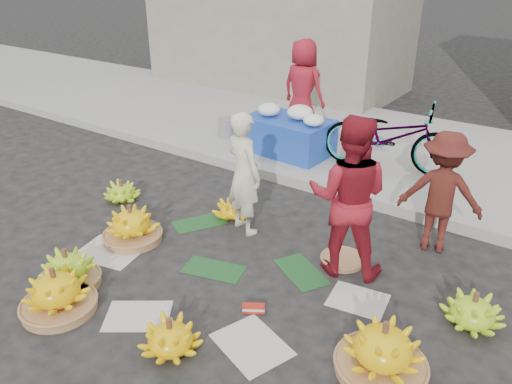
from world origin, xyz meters
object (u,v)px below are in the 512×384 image
Objects in this scene: flower_table at (289,133)px; bicycle at (391,136)px; banana_bunch_0 at (132,225)px; vendor_cream at (244,174)px; banana_bunch_4 at (383,350)px.

bicycle is at bearing 13.06° from flower_table.
banana_bunch_0 is 1.45m from vendor_cream.
vendor_cream reaches higher than bicycle.
bicycle reaches higher than banana_bunch_4.
vendor_cream reaches higher than flower_table.
bicycle is at bearing 110.89° from banana_bunch_4.
banana_bunch_0 is 0.38× the size of bicycle.
vendor_cream reaches higher than banana_bunch_0.
flower_table is (-0.78, 2.30, -0.30)m from vendor_cream.
flower_table is at bearing -51.47° from vendor_cream.
flower_table is 1.63m from bicycle.
vendor_cream is at bearing 45.97° from banana_bunch_0.
banana_bunch_0 is at bearing 65.76° from vendor_cream.
vendor_cream is 1.05× the size of flower_table.
banana_bunch_4 is at bearing -45.40° from flower_table.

